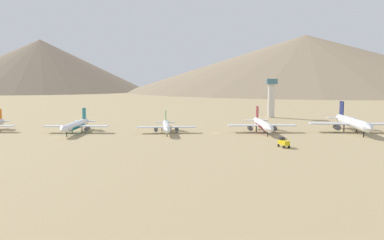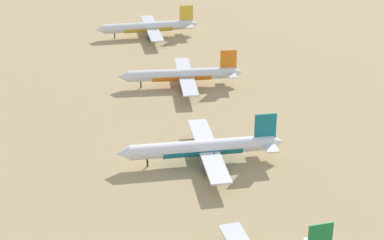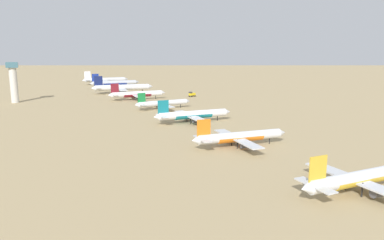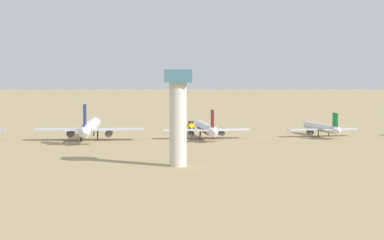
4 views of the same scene
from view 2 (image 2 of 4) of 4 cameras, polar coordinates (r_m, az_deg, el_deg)
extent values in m
cylinder|color=silver|center=(246.93, -3.64, 7.69)|extent=(31.46, 4.21, 3.31)
cone|color=silver|center=(245.50, -7.63, 7.40)|extent=(2.88, 3.32, 3.25)
cone|color=silver|center=(249.49, 0.25, 7.93)|extent=(2.52, 3.05, 2.98)
cube|color=gold|center=(247.79, -0.47, 8.74)|extent=(4.80, 0.44, 6.10)
cube|color=silver|center=(248.92, -0.35, 7.96)|extent=(3.09, 10.53, 0.31)
cube|color=silver|center=(247.27, -3.33, 7.58)|extent=(5.20, 29.75, 0.39)
cylinder|color=#4C4C54|center=(242.63, -3.32, 6.93)|extent=(3.72, 2.11, 2.00)
cylinder|color=#4C4C54|center=(252.49, -3.65, 7.67)|extent=(3.72, 2.11, 2.00)
cylinder|color=black|center=(246.43, -6.40, 7.05)|extent=(0.38, 0.38, 3.33)
cylinder|color=black|center=(245.68, -3.05, 7.12)|extent=(0.38, 0.38, 3.33)
cylinder|color=black|center=(249.95, -3.20, 7.44)|extent=(0.38, 0.38, 3.33)
cylinder|color=gold|center=(247.01, -3.64, 7.63)|extent=(17.35, 3.81, 3.32)
cylinder|color=silver|center=(203.43, -0.87, 3.78)|extent=(31.75, 4.99, 3.34)
cone|color=silver|center=(202.67, -5.73, 3.57)|extent=(2.98, 3.41, 3.27)
cone|color=silver|center=(205.60, 3.87, 3.96)|extent=(2.61, 3.13, 3.00)
cube|color=orange|center=(203.69, 3.02, 4.95)|extent=(4.84, 0.56, 6.15)
cube|color=silver|center=(205.05, 3.15, 4.02)|extent=(3.36, 10.67, 0.32)
cube|color=silver|center=(203.76, -0.50, 3.64)|extent=(5.95, 30.05, 0.40)
cylinder|color=#4C4C54|center=(199.30, -0.55, 2.75)|extent=(3.79, 2.21, 2.02)
cylinder|color=#4C4C54|center=(209.02, -0.84, 3.86)|extent=(3.79, 2.21, 2.02)
cylinder|color=black|center=(203.50, -4.24, 3.11)|extent=(0.39, 0.39, 3.36)
cylinder|color=black|center=(202.28, -0.19, 3.04)|extent=(0.39, 0.39, 3.36)
cylinder|color=black|center=(206.49, -0.32, 3.52)|extent=(0.39, 0.39, 3.36)
cylinder|color=orange|center=(203.52, -0.87, 3.71)|extent=(17.54, 4.25, 3.34)
cylinder|color=white|center=(160.90, 0.86, -2.28)|extent=(33.98, 3.74, 3.58)
cone|color=white|center=(159.12, -5.73, -2.75)|extent=(3.04, 3.53, 3.51)
cone|color=white|center=(164.69, 7.15, -1.80)|extent=(2.66, 3.24, 3.23)
cube|color=#14727F|center=(161.97, 6.07, -0.57)|extent=(5.19, 0.35, 6.60)
cube|color=silver|center=(163.82, 6.20, -1.76)|extent=(3.07, 11.33, 0.34)
cube|color=silver|center=(161.41, 1.35, -2.44)|extent=(4.87, 32.10, 0.42)
cylinder|color=#4C4C54|center=(157.03, 1.44, -3.83)|extent=(3.97, 2.19, 2.17)
cylinder|color=#4C4C54|center=(166.83, 0.74, -1.95)|extent=(3.97, 2.19, 2.17)
cylinder|color=black|center=(160.46, -3.70, -3.29)|extent=(0.42, 0.42, 3.60)
cylinder|color=black|center=(160.17, 1.83, -3.30)|extent=(0.42, 0.42, 3.60)
cylinder|color=black|center=(164.41, 1.52, -2.49)|extent=(0.42, 0.42, 3.60)
cylinder|color=#14727F|center=(161.02, 0.85, -2.36)|extent=(18.69, 3.68, 3.59)
cube|color=#197A38|center=(126.20, 10.52, -9.54)|extent=(4.68, 0.80, 5.96)
camera|label=1|loc=(191.44, -68.95, -7.71)|focal=36.85mm
camera|label=3|loc=(307.90, 8.16, 16.53)|focal=32.75mm
camera|label=4|loc=(308.04, 75.63, -4.00)|focal=66.41mm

